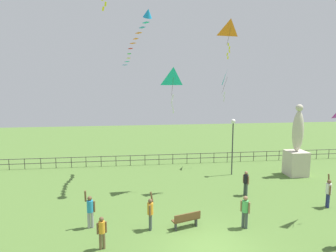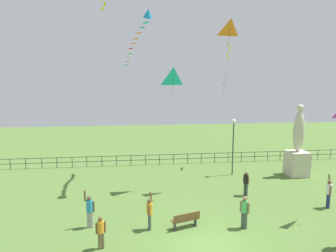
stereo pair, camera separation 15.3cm
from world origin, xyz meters
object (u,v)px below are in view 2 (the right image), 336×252
(person_0, at_px, (329,192))
(kite_4, at_px, (228,78))
(lamppost, at_px, (233,135))
(person_2, at_px, (245,210))
(kite_0, at_px, (231,29))
(person_4, at_px, (101,230))
(person_5, at_px, (150,212))
(kite_3, at_px, (174,79))
(statue_monument, at_px, (297,152))
(person_1, at_px, (90,209))
(streamer_kite, at_px, (145,19))
(person_6, at_px, (246,182))
(park_bench, at_px, (186,220))

(person_0, xyz_separation_m, kite_4, (-3.28, 9.55, 6.90))
(lamppost, xyz_separation_m, person_2, (-2.40, -8.74, -2.34))
(kite_0, bearing_deg, person_0, -37.59)
(lamppost, height_order, kite_4, kite_4)
(person_2, bearing_deg, person_4, -171.61)
(lamppost, distance_m, person_5, 11.27)
(person_4, xyz_separation_m, kite_3, (4.24, 6.86, 6.85))
(statue_monument, distance_m, person_4, 17.25)
(person_1, bearing_deg, streamer_kite, 59.52)
(person_1, height_order, person_2, person_1)
(streamer_kite, bearing_deg, kite_0, -8.44)
(person_4, distance_m, kite_0, 14.59)
(kite_0, bearing_deg, lamppost, 63.90)
(person_0, distance_m, person_1, 13.90)
(person_2, bearing_deg, person_6, 67.41)
(person_0, height_order, streamer_kite, streamer_kite)
(kite_4, bearing_deg, statue_monument, -34.97)
(park_bench, distance_m, kite_3, 9.07)
(statue_monument, xyz_separation_m, lamppost, (-5.13, 0.77, 1.40))
(park_bench, xyz_separation_m, person_0, (8.95, 1.44, 0.55))
(lamppost, bearing_deg, park_bench, -122.77)
(person_4, bearing_deg, person_2, 8.39)
(streamer_kite, bearing_deg, person_1, -120.48)
(lamppost, xyz_separation_m, person_0, (3.57, -6.93, -2.32))
(person_2, distance_m, kite_4, 13.57)
(person_4, distance_m, kite_4, 17.32)
(park_bench, xyz_separation_m, kite_3, (0.10, 5.43, 7.27))
(lamppost, relative_size, person_6, 2.77)
(kite_3, bearing_deg, kite_4, 44.90)
(person_5, distance_m, kite_0, 12.71)
(park_bench, xyz_separation_m, person_4, (-4.15, -1.43, 0.42))
(lamppost, relative_size, kite_4, 1.61)
(person_2, distance_m, person_5, 4.87)
(person_4, relative_size, kite_3, 0.50)
(person_5, distance_m, streamer_kite, 12.29)
(lamppost, height_order, person_4, lamppost)
(lamppost, relative_size, person_4, 3.01)
(person_2, height_order, person_6, person_2)
(kite_0, height_order, kite_3, kite_0)
(person_0, bearing_deg, kite_4, 108.96)
(park_bench, distance_m, person_5, 1.93)
(person_1, bearing_deg, kite_3, 43.51)
(person_0, bearing_deg, person_2, -163.08)
(person_6, bearing_deg, person_2, -112.59)
(person_0, bearing_deg, streamer_kite, 156.08)
(kite_4, bearing_deg, park_bench, -117.30)
(person_5, bearing_deg, kite_0, 42.46)
(park_bench, relative_size, kite_4, 0.54)
(statue_monument, relative_size, lamppost, 1.26)
(kite_4, bearing_deg, person_1, -135.75)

